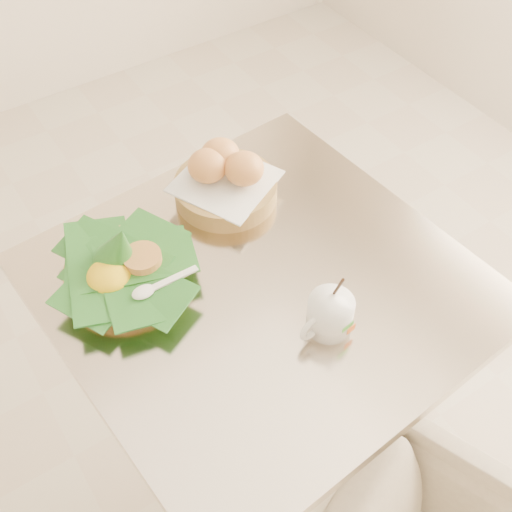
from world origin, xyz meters
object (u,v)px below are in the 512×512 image
coffee_mug (329,314)px  cafe_table (260,349)px  rice_basket (122,267)px  bread_basket (225,179)px

coffee_mug → cafe_table: bearing=105.9°
cafe_table → coffee_mug: (0.04, -0.14, 0.26)m
rice_basket → coffee_mug: 0.37m
cafe_table → bread_basket: bread_basket is taller
bread_basket → coffee_mug: coffee_mug is taller
coffee_mug → bread_basket: bearing=86.2°
cafe_table → rice_basket: 0.35m
rice_basket → bread_basket: rice_basket is taller
bread_basket → coffee_mug: (-0.02, -0.37, -0.01)m
rice_basket → bread_basket: bearing=18.2°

